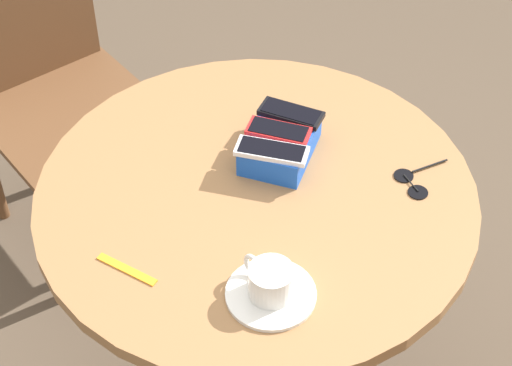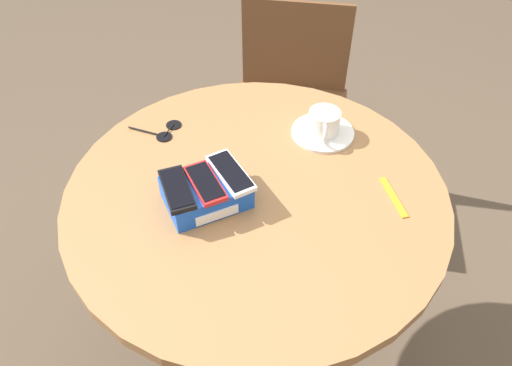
% 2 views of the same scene
% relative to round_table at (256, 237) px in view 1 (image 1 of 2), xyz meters
% --- Properties ---
extents(round_table, '(0.88, 0.88, 0.79)m').
position_rel_round_table_xyz_m(round_table, '(0.00, 0.00, 0.00)').
color(round_table, '#2D2D2D').
rests_on(round_table, ground_plane).
extents(phone_box, '(0.20, 0.15, 0.06)m').
position_rel_round_table_xyz_m(phone_box, '(-0.11, 0.03, 0.17)').
color(phone_box, blue).
rests_on(phone_box, round_table).
extents(phone_black, '(0.09, 0.14, 0.01)m').
position_rel_round_table_xyz_m(phone_black, '(-0.17, 0.04, 0.20)').
color(phone_black, black).
rests_on(phone_black, phone_box).
extents(phone_red, '(0.07, 0.14, 0.01)m').
position_rel_round_table_xyz_m(phone_red, '(-0.11, 0.03, 0.20)').
color(phone_red, red).
rests_on(phone_red, phone_box).
extents(phone_white, '(0.07, 0.15, 0.01)m').
position_rel_round_table_xyz_m(phone_white, '(-0.05, 0.02, 0.20)').
color(phone_white, silver).
rests_on(phone_white, phone_box).
extents(saucer, '(0.16, 0.16, 0.01)m').
position_rel_round_table_xyz_m(saucer, '(0.26, 0.07, 0.14)').
color(saucer, silver).
rests_on(saucer, round_table).
extents(coffee_cup, '(0.09, 0.10, 0.06)m').
position_rel_round_table_xyz_m(coffee_cup, '(0.25, 0.07, 0.18)').
color(coffee_cup, silver).
rests_on(coffee_cup, saucer).
extents(lanyard_strap, '(0.06, 0.12, 0.00)m').
position_rel_round_table_xyz_m(lanyard_strap, '(0.24, -0.20, 0.14)').
color(lanyard_strap, orange).
rests_on(lanyard_strap, round_table).
extents(sunglasses, '(0.12, 0.11, 0.01)m').
position_rel_round_table_xyz_m(sunglasses, '(-0.07, 0.31, 0.14)').
color(sunglasses, black).
rests_on(sunglasses, round_table).
extents(chair_near_window, '(0.65, 0.65, 0.86)m').
position_rel_round_table_xyz_m(chair_near_window, '(-0.60, -0.67, -0.19)').
color(chair_near_window, brown).
rests_on(chair_near_window, ground_plane).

